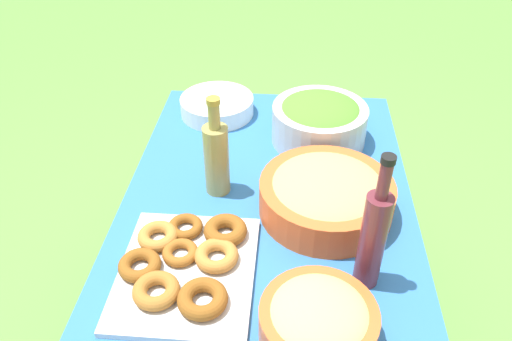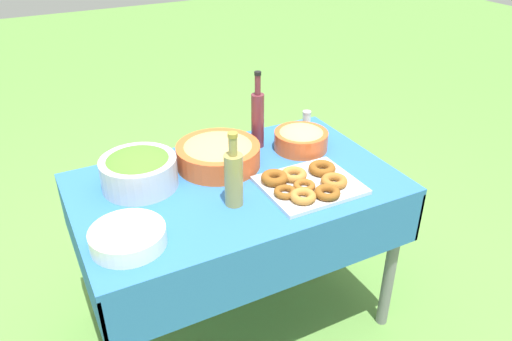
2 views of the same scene
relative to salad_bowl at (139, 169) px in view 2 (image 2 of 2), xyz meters
name	(u,v)px [view 2 (image 2 of 2)]	position (x,y,z in m)	size (l,w,h in m)	color
ground_plane	(239,315)	(-0.34, 0.14, -0.81)	(14.00, 14.00, 0.00)	#609342
picnic_table	(236,204)	(-0.34, 0.14, -0.18)	(1.26, 0.78, 0.73)	#2D6BB2
salad_bowl	(139,169)	(0.00, 0.00, 0.00)	(0.29, 0.29, 0.14)	silver
pasta_bowl	(301,138)	(-0.72, 0.02, -0.02)	(0.24, 0.24, 0.10)	#E05B28
donut_platter	(308,183)	(-0.57, 0.31, -0.05)	(0.37, 0.32, 0.05)	silver
plate_stack	(128,237)	(0.14, 0.34, -0.04)	(0.25, 0.25, 0.06)	white
olive_oil_bottle	(234,177)	(-0.27, 0.28, 0.04)	(0.07, 0.07, 0.29)	#998E4C
wine_bottle	(258,118)	(-0.56, -0.10, 0.06)	(0.06, 0.06, 0.34)	maroon
bread_bowl	(218,153)	(-0.34, -0.01, -0.02)	(0.35, 0.35, 0.11)	#E05B28
salt_shaker	(306,121)	(-0.84, -0.13, -0.02)	(0.04, 0.04, 0.10)	white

